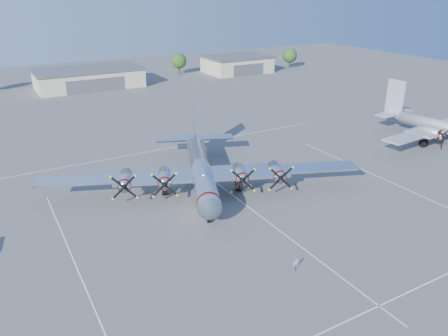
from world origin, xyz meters
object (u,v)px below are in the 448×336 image
hangar_center (89,78)px  tree_east (179,61)px  hangar_east (237,64)px  tree_far_east (290,56)px  info_placard (296,264)px  main_bomber_b29 (201,187)px  twin_engine_east (432,140)px

hangar_center → tree_east: bearing=11.4°
hangar_east → tree_far_east: tree_far_east is taller
tree_far_east → hangar_center: bearing=178.3°
hangar_center → info_placard: (-3.23, -96.21, -1.88)m
hangar_center → main_bomber_b29: bearing=-92.0°
main_bomber_b29 → tree_far_east: bearing=67.3°
hangar_center → twin_engine_east: size_ratio=0.94×
hangar_east → twin_engine_east: bearing=-93.3°
tree_far_east → info_placard: 118.19m
hangar_center → hangar_east: 48.00m
main_bomber_b29 → twin_engine_east: 46.15m
hangar_east → main_bomber_b29: 89.70m
twin_engine_east → info_placard: twin_engine_east is taller
hangar_center → tree_far_east: size_ratio=4.31×
hangar_east → info_placard: size_ratio=17.45×
tree_far_east → main_bomber_b29: tree_far_east is taller
tree_far_east → twin_engine_east: (-24.46, -74.78, -4.22)m
twin_engine_east → info_placard: 50.67m
hangar_center → twin_engine_east: 88.28m
twin_engine_east → hangar_center: bearing=114.2°
hangar_center → hangar_east: same height
tree_east → tree_far_east: same height
hangar_center → info_placard: 96.28m
hangar_center → tree_east: size_ratio=4.31×
hangar_east → info_placard: 109.02m
tree_far_east → twin_engine_east: tree_far_east is taller
main_bomber_b29 → hangar_east: bearing=77.4°
tree_east → info_placard: (-33.23, -102.25, -3.39)m
twin_engine_east → hangar_east: bearing=81.3°
hangar_east → tree_east: (-18.00, 6.04, 1.51)m
twin_engine_east → info_placard: bearing=-162.8°
tree_far_east → tree_east: bearing=168.1°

